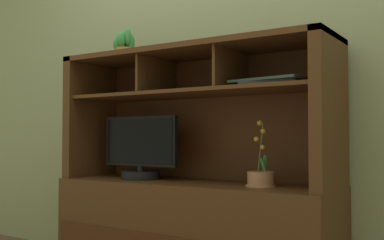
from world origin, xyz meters
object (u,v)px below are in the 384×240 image
tv_monitor (140,152)px  potted_succulent (124,46)px  potted_orchid (261,177)px  magazine_stack_left (273,82)px  media_console (193,210)px

tv_monitor → potted_succulent: 0.69m
potted_orchid → potted_succulent: (-0.96, 0.04, 0.78)m
potted_succulent → magazine_stack_left: bearing=-3.1°
potted_orchid → magazine_stack_left: size_ratio=0.83×
tv_monitor → potted_orchid: bearing=0.3°
potted_orchid → potted_succulent: potted_succulent is taller
potted_orchid → potted_succulent: bearing=177.5°
media_console → magazine_stack_left: size_ratio=3.98×
tv_monitor → potted_succulent: bearing=165.3°
potted_orchid → potted_succulent: size_ratio=1.80×
potted_orchid → media_console: bearing=176.5°
potted_succulent → potted_orchid: bearing=-2.5°
potted_succulent → media_console: bearing=-1.6°
media_console → magazine_stack_left: bearing=-4.6°
magazine_stack_left → potted_succulent: (-1.03, 0.06, 0.30)m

